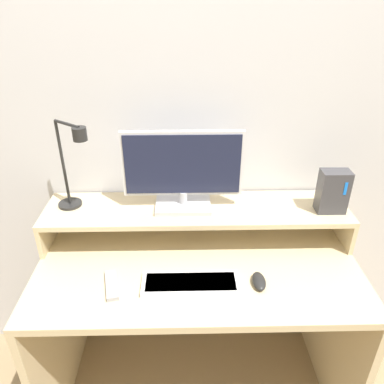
{
  "coord_description": "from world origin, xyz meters",
  "views": [
    {
      "loc": [
        -0.05,
        -0.86,
        1.75
      ],
      "look_at": [
        -0.02,
        0.36,
        1.08
      ],
      "focal_mm": 35.0,
      "sensor_mm": 36.0,
      "label": 1
    }
  ],
  "objects_px": {
    "router_dock": "(333,191)",
    "mouse": "(259,281)",
    "desk_lamp": "(73,165)",
    "remote_control": "(112,285)",
    "keyboard": "(191,283)",
    "monitor": "(183,171)"
  },
  "relations": [
    {
      "from": "desk_lamp",
      "to": "keyboard",
      "type": "height_order",
      "value": "desk_lamp"
    },
    {
      "from": "desk_lamp",
      "to": "remote_control",
      "type": "relative_size",
      "value": 2.38
    },
    {
      "from": "mouse",
      "to": "monitor",
      "type": "bearing_deg",
      "value": 131.54
    },
    {
      "from": "monitor",
      "to": "desk_lamp",
      "type": "height_order",
      "value": "desk_lamp"
    },
    {
      "from": "desk_lamp",
      "to": "keyboard",
      "type": "xyz_separation_m",
      "value": [
        0.46,
        -0.3,
        -0.35
      ]
    },
    {
      "from": "router_dock",
      "to": "remote_control",
      "type": "xyz_separation_m",
      "value": [
        -0.88,
        -0.27,
        -0.24
      ]
    },
    {
      "from": "remote_control",
      "to": "mouse",
      "type": "bearing_deg",
      "value": 0.11
    },
    {
      "from": "mouse",
      "to": "keyboard",
      "type": "bearing_deg",
      "value": -179.92
    },
    {
      "from": "router_dock",
      "to": "desk_lamp",
      "type": "bearing_deg",
      "value": 178.28
    },
    {
      "from": "router_dock",
      "to": "mouse",
      "type": "xyz_separation_m",
      "value": [
        -0.33,
        -0.27,
        -0.23
      ]
    },
    {
      "from": "desk_lamp",
      "to": "router_dock",
      "type": "relative_size",
      "value": 2.09
    },
    {
      "from": "desk_lamp",
      "to": "remote_control",
      "type": "distance_m",
      "value": 0.49
    },
    {
      "from": "desk_lamp",
      "to": "mouse",
      "type": "height_order",
      "value": "desk_lamp"
    },
    {
      "from": "desk_lamp",
      "to": "mouse",
      "type": "relative_size",
      "value": 3.86
    },
    {
      "from": "monitor",
      "to": "desk_lamp",
      "type": "xyz_separation_m",
      "value": [
        -0.44,
        -0.02,
        0.04
      ]
    },
    {
      "from": "keyboard",
      "to": "mouse",
      "type": "height_order",
      "value": "mouse"
    },
    {
      "from": "router_dock",
      "to": "mouse",
      "type": "height_order",
      "value": "router_dock"
    },
    {
      "from": "desk_lamp",
      "to": "router_dock",
      "type": "xyz_separation_m",
      "value": [
        1.05,
        -0.03,
        -0.11
      ]
    },
    {
      "from": "keyboard",
      "to": "remote_control",
      "type": "relative_size",
      "value": 2.27
    },
    {
      "from": "keyboard",
      "to": "router_dock",
      "type": "bearing_deg",
      "value": 24.5
    },
    {
      "from": "desk_lamp",
      "to": "monitor",
      "type": "bearing_deg",
      "value": 2.52
    },
    {
      "from": "keyboard",
      "to": "mouse",
      "type": "xyz_separation_m",
      "value": [
        0.26,
        0.0,
        0.0
      ]
    }
  ]
}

